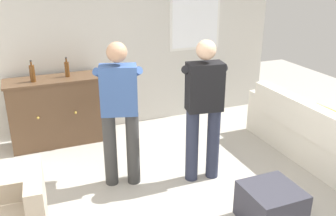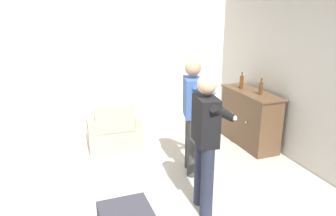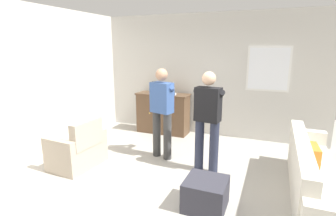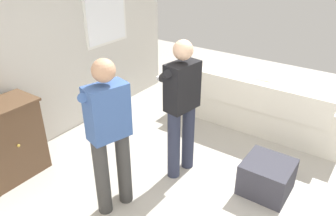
{
  "view_description": "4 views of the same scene",
  "coord_description": "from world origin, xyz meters",
  "px_view_note": "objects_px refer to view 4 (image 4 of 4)",
  "views": [
    {
      "loc": [
        -1.4,
        -2.83,
        2.43
      ],
      "look_at": [
        -0.09,
        0.37,
        1.09
      ],
      "focal_mm": 40.0,
      "sensor_mm": 36.0,
      "label": 1
    },
    {
      "loc": [
        3.55,
        -0.93,
        2.42
      ],
      "look_at": [
        -0.15,
        0.44,
        1.14
      ],
      "focal_mm": 35.0,
      "sensor_mm": 36.0,
      "label": 2
    },
    {
      "loc": [
        1.42,
        -3.34,
        2.05
      ],
      "look_at": [
        -0.16,
        0.5,
        1.08
      ],
      "focal_mm": 28.0,
      "sensor_mm": 36.0,
      "label": 3
    },
    {
      "loc": [
        -2.35,
        -1.11,
        2.6
      ],
      "look_at": [
        -0.05,
        0.5,
        1.15
      ],
      "focal_mm": 35.0,
      "sensor_mm": 36.0,
      "label": 4
    }
  ],
  "objects_px": {
    "couch": "(252,108)",
    "ottoman": "(267,177)",
    "person_standing_left": "(109,131)",
    "person_standing_right": "(181,104)"
  },
  "relations": [
    {
      "from": "couch",
      "to": "ottoman",
      "type": "height_order",
      "value": "couch"
    },
    {
      "from": "person_standing_left",
      "to": "person_standing_right",
      "type": "height_order",
      "value": "same"
    },
    {
      "from": "person_standing_left",
      "to": "person_standing_right",
      "type": "relative_size",
      "value": 1.0
    },
    {
      "from": "person_standing_right",
      "to": "couch",
      "type": "bearing_deg",
      "value": -11.19
    },
    {
      "from": "person_standing_left",
      "to": "ottoman",
      "type": "bearing_deg",
      "value": -47.45
    },
    {
      "from": "couch",
      "to": "person_standing_left",
      "type": "bearing_deg",
      "value": 167.27
    },
    {
      "from": "ottoman",
      "to": "person_standing_right",
      "type": "distance_m",
      "value": 1.29
    },
    {
      "from": "ottoman",
      "to": "person_standing_right",
      "type": "height_order",
      "value": "person_standing_right"
    },
    {
      "from": "couch",
      "to": "person_standing_right",
      "type": "distance_m",
      "value": 1.68
    },
    {
      "from": "couch",
      "to": "ottoman",
      "type": "relative_size",
      "value": 4.92
    }
  ]
}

